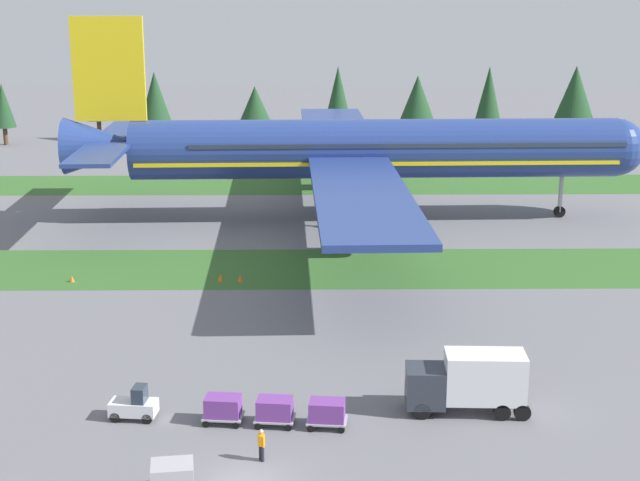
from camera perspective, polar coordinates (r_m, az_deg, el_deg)
ground_plane at (r=47.93m, az=-4.55°, el=-14.29°), size 400.00×400.00×0.00m
grass_strip_near at (r=81.85m, az=-2.88°, el=-1.68°), size 320.00×12.16×0.01m
grass_strip_far at (r=117.10m, az=-2.22°, el=3.39°), size 320.00×12.16×0.01m
airliner at (r=97.92m, az=2.31°, el=5.56°), size 60.10×73.76×20.86m
baggage_tug at (r=54.63m, az=-11.13°, el=-9.75°), size 2.72×1.57×1.97m
cargo_dolly_lead at (r=53.42m, az=-5.88°, el=-9.99°), size 2.35×1.73×1.55m
cargo_dolly_second at (r=52.96m, az=-2.75°, el=-10.16°), size 2.35×1.73×1.55m
cargo_dolly_third at (r=52.65m, az=0.42°, el=-10.30°), size 2.35×1.73×1.55m
catering_truck at (r=54.63m, az=8.96°, el=-8.34°), size 7.05×2.61×3.58m
ground_crew_marshaller at (r=49.28m, az=-3.56°, el=-12.15°), size 0.36×0.50×1.74m
ground_crew_loader at (r=59.21m, az=11.52°, el=-7.64°), size 0.45×0.40×1.74m
uld_container_1 at (r=46.66m, az=-8.90°, el=-14.10°), size 2.19×1.84×1.71m
taxiway_marker_0 at (r=78.27m, az=-4.84°, el=-2.26°), size 0.44×0.44×0.63m
taxiway_marker_1 at (r=80.59m, az=-14.76°, el=-2.25°), size 0.44×0.44×0.52m
taxiway_marker_2 at (r=78.46m, az=-6.03°, el=-2.23°), size 0.44×0.44×0.67m
distant_tree_line at (r=149.81m, az=0.20°, el=8.59°), size 172.24×10.97×12.75m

